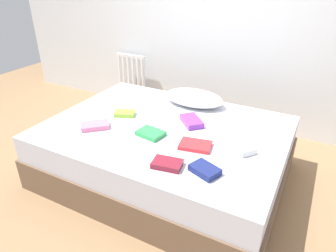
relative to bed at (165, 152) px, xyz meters
The scene contains 12 objects.
ground_plane 0.25m from the bed, ahead, with size 8.00×8.00×0.00m, color #93704C.
bed is the anchor object (origin of this frame).
radiator 1.68m from the bed, 133.99° to the left, with size 0.41×0.04×0.56m.
pillow 0.62m from the bed, 87.26° to the left, with size 0.58×0.34×0.14m, color white.
textbook_pink 0.65m from the bed, 149.51° to the right, with size 0.23×0.14×0.04m, color pink.
textbook_lime 0.50m from the bed, behind, with size 0.18×0.12×0.04m, color #8CC638.
textbook_navy 0.75m from the bed, 39.97° to the right, with size 0.19×0.13×0.04m, color navy.
textbook_green 0.33m from the bed, 99.02° to the right, with size 0.21×0.15×0.04m, color green.
textbook_purple 0.36m from the bed, 40.66° to the left, with size 0.24×0.14×0.05m, color purple.
textbook_white 0.73m from the bed, ahead, with size 0.18×0.12×0.05m, color white.
textbook_maroon 0.64m from the bed, 60.16° to the right, with size 0.20×0.13×0.04m, color maroon.
textbook_red 0.48m from the bed, 27.51° to the right, with size 0.23×0.16×0.03m, color red.
Camera 1 is at (1.08, -1.97, 1.68)m, focal length 32.24 mm.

